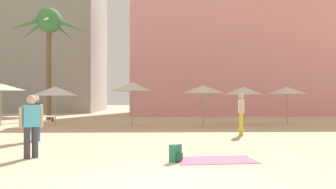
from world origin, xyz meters
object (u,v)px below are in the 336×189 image
object	(u,v)px
cafe_umbrella_1	(1,87)
person_far_left	(34,116)
cafe_umbrella_2	(287,90)
backpack	(176,153)
person_mid_right	(241,112)
cafe_umbrella_3	(203,89)
person_near_left	(31,124)
cafe_umbrella_0	(132,87)
palm_tree_left	(49,27)
cafe_umbrella_4	(55,91)
beach_towel	(216,160)
cafe_umbrella_5	(243,91)

from	to	relation	value
cafe_umbrella_1	person_far_left	world-z (taller)	cafe_umbrella_1
cafe_umbrella_2	person_far_left	size ratio (longest dim) A/B	0.78
backpack	person_mid_right	size ratio (longest dim) A/B	0.24
cafe_umbrella_3	person_far_left	distance (m)	9.25
cafe_umbrella_1	person_near_left	size ratio (longest dim) A/B	1.62
cafe_umbrella_0	cafe_umbrella_2	bearing A→B (deg)	4.36
palm_tree_left	cafe_umbrella_0	xyz separation A→B (m)	(6.13, -5.18, -4.27)
cafe_umbrella_4	cafe_umbrella_2	bearing A→B (deg)	0.62
backpack	person_near_left	xyz separation A→B (m)	(-3.72, 0.61, 0.69)
cafe_umbrella_1	beach_towel	size ratio (longest dim) A/B	1.37
cafe_umbrella_0	person_mid_right	distance (m)	6.82
cafe_umbrella_4	person_near_left	xyz separation A→B (m)	(2.40, -10.21, -1.03)
beach_towel	person_mid_right	bearing A→B (deg)	69.96
cafe_umbrella_0	person_near_left	size ratio (longest dim) A/B	1.47
cafe_umbrella_3	beach_towel	bearing A→B (deg)	-95.94
cafe_umbrella_0	person_near_left	bearing A→B (deg)	-101.17
cafe_umbrella_4	backpack	xyz separation A→B (m)	(6.12, -10.83, -1.72)
cafe_umbrella_0	person_far_left	xyz separation A→B (m)	(-3.01, -6.35, -1.25)
cafe_umbrella_4	person_near_left	world-z (taller)	cafe_umbrella_4
palm_tree_left	cafe_umbrella_1	bearing A→B (deg)	-103.84
cafe_umbrella_1	person_mid_right	bearing A→B (deg)	-23.33
cafe_umbrella_3	cafe_umbrella_5	xyz separation A→B (m)	(2.44, 0.99, -0.06)
cafe_umbrella_1	backpack	bearing A→B (deg)	-49.99
cafe_umbrella_1	palm_tree_left	bearing A→B (deg)	76.16
palm_tree_left	cafe_umbrella_5	xyz separation A→B (m)	(12.41, -4.42, -4.47)
cafe_umbrella_4	backpack	world-z (taller)	cafe_umbrella_4
cafe_umbrella_1	backpack	world-z (taller)	cafe_umbrella_1
cafe_umbrella_1	beach_towel	bearing A→B (deg)	-46.60
cafe_umbrella_0	cafe_umbrella_5	world-z (taller)	cafe_umbrella_0
backpack	person_mid_right	distance (m)	6.41
person_near_left	backpack	bearing A→B (deg)	-132.20
cafe_umbrella_0	cafe_umbrella_2	xyz separation A→B (m)	(8.78, 0.67, -0.19)
cafe_umbrella_5	backpack	world-z (taller)	cafe_umbrella_5
palm_tree_left	cafe_umbrella_5	size ratio (longest dim) A/B	3.42
cafe_umbrella_3	beach_towel	size ratio (longest dim) A/B	1.17
backpack	person_far_left	bearing A→B (deg)	177.65
palm_tree_left	person_far_left	xyz separation A→B (m)	(3.12, -11.53, -5.52)
person_near_left	cafe_umbrella_4	bearing A→B (deg)	-19.60
cafe_umbrella_3	person_mid_right	distance (m)	4.68
cafe_umbrella_1	cafe_umbrella_2	size ratio (longest dim) A/B	1.21
cafe_umbrella_0	cafe_umbrella_4	distance (m)	4.35
person_far_left	cafe_umbrella_5	bearing A→B (deg)	151.94
cafe_umbrella_2	cafe_umbrella_3	bearing A→B (deg)	-169.66
cafe_umbrella_5	person_mid_right	size ratio (longest dim) A/B	1.31
cafe_umbrella_1	cafe_umbrella_3	distance (m)	11.15
backpack	cafe_umbrella_4	bearing A→B (deg)	156.50
palm_tree_left	person_far_left	world-z (taller)	palm_tree_left
cafe_umbrella_4	cafe_umbrella_0	bearing A→B (deg)	-6.96
cafe_umbrella_1	backpack	distance (m)	14.26
cafe_umbrella_1	cafe_umbrella_3	world-z (taller)	cafe_umbrella_1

